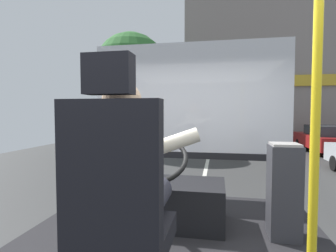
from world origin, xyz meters
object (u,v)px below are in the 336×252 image
at_px(handrail_pole, 315,130).
at_px(parked_car_blue, 277,125).
at_px(fare_box, 284,191).
at_px(parked_car_white, 288,129).
at_px(steering_console, 166,200).
at_px(bus_driver, 127,174).
at_px(parked_car_red, 328,139).
at_px(driver_seat, 119,212).

xyz_separation_m(handrail_pole, parked_car_blue, (4.36, 21.97, -0.99)).
relative_size(fare_box, parked_car_white, 0.19).
relative_size(handrail_pole, parked_car_blue, 0.46).
height_order(handrail_pole, parked_car_white, handrail_pole).
bearing_deg(steering_console, parked_car_blue, 75.78).
distance_m(bus_driver, parked_car_blue, 22.65).
xyz_separation_m(handrail_pole, parked_car_red, (4.41, 11.55, -1.10)).
bearing_deg(fare_box, steering_console, 175.76).
height_order(steering_console, parked_car_blue, steering_console).
distance_m(handrail_pole, parked_car_red, 12.41).
bearing_deg(driver_seat, parked_car_blue, 76.53).
bearing_deg(handrail_pole, bus_driver, -177.52).
bearing_deg(fare_box, parked_car_red, 67.81).
relative_size(driver_seat, steering_console, 1.20).
bearing_deg(parked_car_red, bus_driver, -114.79).
bearing_deg(parked_car_white, steering_console, -107.50).
bearing_deg(fare_box, parked_car_white, 76.04).
bearing_deg(driver_seat, handrail_pole, 9.56).
distance_m(parked_car_red, parked_car_white, 5.29).
bearing_deg(handrail_pole, parked_car_blue, 78.78).
height_order(fare_box, parked_car_white, fare_box).
bearing_deg(parked_car_red, driver_seat, -114.57).
distance_m(driver_seat, steering_console, 1.25).
bearing_deg(bus_driver, parked_car_blue, 76.46).
relative_size(fare_box, parked_car_red, 0.21).
distance_m(handrail_pole, fare_box, 1.13).
relative_size(handrail_pole, parked_car_red, 0.51).
height_order(driver_seat, parked_car_blue, driver_seat).
height_order(driver_seat, bus_driver, driver_seat).
distance_m(parked_car_white, parked_car_blue, 5.16).
xyz_separation_m(handrail_pole, fare_box, (0.09, 0.97, -0.58)).
relative_size(steering_console, parked_car_white, 0.27).
xyz_separation_m(driver_seat, parked_car_white, (4.98, 16.98, -0.60)).
relative_size(bus_driver, steering_console, 0.70).
bearing_deg(driver_seat, steering_console, 90.00).
bearing_deg(parked_car_blue, bus_driver, -103.54).
height_order(bus_driver, parked_car_blue, bus_driver).
bearing_deg(handrail_pole, steering_console, 132.12).
xyz_separation_m(bus_driver, fare_box, (1.04, 1.01, -0.33)).
bearing_deg(parked_car_white, driver_seat, -106.33).
bearing_deg(fare_box, parked_car_blue, 78.52).
bearing_deg(parked_car_red, handrail_pole, -110.90).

